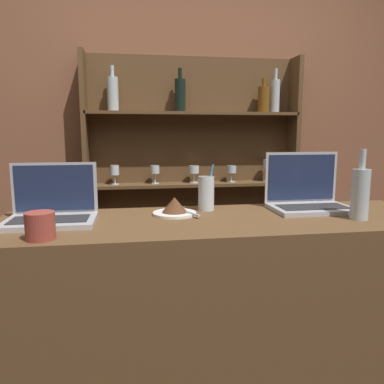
{
  "coord_description": "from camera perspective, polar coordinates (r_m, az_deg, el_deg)",
  "views": [
    {
      "loc": [
        -0.33,
        -1.08,
        1.39
      ],
      "look_at": [
        -0.11,
        0.28,
        1.17
      ],
      "focal_mm": 35.0,
      "sensor_mm": 36.0,
      "label": 1
    }
  ],
  "objects": [
    {
      "name": "wine_bottle_clear",
      "position": [
        1.51,
        24.25,
        -0.12
      ],
      "size": [
        0.07,
        0.07,
        0.26
      ],
      "color": "#B2C1C6",
      "rests_on": "bar_counter"
    },
    {
      "name": "back_shelf",
      "position": [
        2.6,
        0.21,
        0.39
      ],
      "size": [
        1.44,
        0.18,
        1.9
      ],
      "color": "brown",
      "rests_on": "ground_plane"
    },
    {
      "name": "laptop_near",
      "position": [
        1.44,
        -20.55,
        -2.51
      ],
      "size": [
        0.31,
        0.22,
        0.21
      ],
      "color": "#ADADB2",
      "rests_on": "bar_counter"
    },
    {
      "name": "bar_counter",
      "position": [
        1.62,
        4.44,
        -22.85
      ],
      "size": [
        1.68,
        0.51,
        1.07
      ],
      "color": "brown",
      "rests_on": "ground_plane"
    },
    {
      "name": "back_wall",
      "position": [
        2.64,
        -1.88,
        8.12
      ],
      "size": [
        7.0,
        0.06,
        2.7
      ],
      "color": "brown",
      "rests_on": "ground_plane"
    },
    {
      "name": "coffee_cup",
      "position": [
        1.22,
        -22.14,
        -4.81
      ],
      "size": [
        0.09,
        0.09,
        0.08
      ],
      "color": "#993D33",
      "rests_on": "bar_counter"
    },
    {
      "name": "cake_plate",
      "position": [
        1.47,
        -2.66,
        -2.38
      ],
      "size": [
        0.17,
        0.18,
        0.07
      ],
      "color": "white",
      "rests_on": "bar_counter"
    },
    {
      "name": "water_glass",
      "position": [
        1.55,
        2.17,
        -0.19
      ],
      "size": [
        0.07,
        0.07,
        0.19
      ],
      "color": "silver",
      "rests_on": "bar_counter"
    },
    {
      "name": "laptop_far",
      "position": [
        1.65,
        17.21,
        -0.67
      ],
      "size": [
        0.33,
        0.22,
        0.24
      ],
      "color": "#ADADB2",
      "rests_on": "bar_counter"
    }
  ]
}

